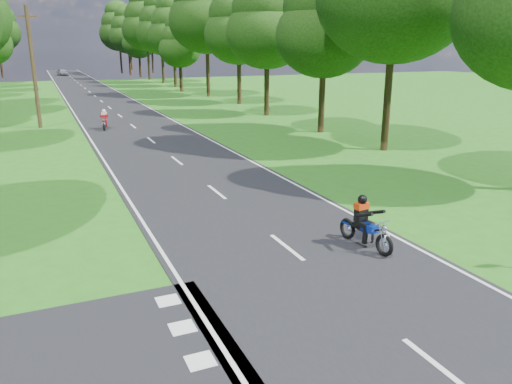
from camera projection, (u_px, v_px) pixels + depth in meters
name	position (u px, v px, depth m)	size (l,w,h in m)	color
ground	(324.00, 277.00, 12.22)	(160.00, 160.00, 0.00)	#2A5E15
main_road	(95.00, 96.00, 56.25)	(7.00, 140.00, 0.02)	black
road_markings	(96.00, 98.00, 54.55)	(7.40, 140.00, 0.01)	silver
treeline	(92.00, 23.00, 63.34)	(40.00, 115.35, 14.78)	black
telegraph_pole	(33.00, 67.00, 33.45)	(1.20, 0.26, 8.00)	#382616
rider_near_blue	(366.00, 222.00, 13.80)	(0.59, 1.77, 1.47)	#0D2994
rider_far_red	(104.00, 119.00, 33.61)	(0.54, 1.61, 1.34)	#AB0D24
distant_car	(62.00, 72.00, 95.50)	(1.52, 3.78, 1.29)	#A6A7AD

